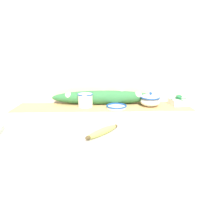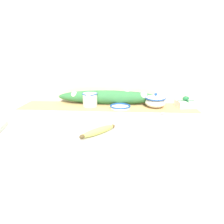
% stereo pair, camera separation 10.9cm
% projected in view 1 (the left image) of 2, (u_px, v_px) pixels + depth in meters
% --- Properties ---
extents(countertop, '(1.30, 0.71, 0.89)m').
position_uv_depth(countertop, '(104.00, 183.00, 1.29)').
color(countertop, '#B7B2AD').
rests_on(countertop, ground_plane).
extents(back_wall, '(2.10, 0.04, 2.40)m').
position_uv_depth(back_wall, '(103.00, 60.00, 1.42)').
color(back_wall, beige).
rests_on(back_wall, ground_plane).
extents(table_runner, '(1.19, 0.23, 0.00)m').
position_uv_depth(table_runner, '(103.00, 107.00, 1.37)').
color(table_runner, tan).
rests_on(table_runner, countertop).
extents(cream_pitcher, '(0.10, 0.12, 0.09)m').
position_uv_depth(cream_pitcher, '(85.00, 100.00, 1.36)').
color(cream_pitcher, white).
rests_on(cream_pitcher, countertop).
extents(sugar_bowl, '(0.14, 0.14, 0.10)m').
position_uv_depth(sugar_bowl, '(150.00, 100.00, 1.37)').
color(sugar_bowl, white).
rests_on(sugar_bowl, countertop).
extents(small_dish, '(0.14, 0.14, 0.02)m').
position_uv_depth(small_dish, '(116.00, 106.00, 1.34)').
color(small_dish, white).
rests_on(small_dish, countertop).
extents(banana, '(0.16, 0.17, 0.03)m').
position_uv_depth(banana, '(103.00, 132.00, 0.92)').
color(banana, '#CCD156').
rests_on(banana, countertop).
extents(spoon, '(0.16, 0.08, 0.01)m').
position_uv_depth(spoon, '(158.00, 112.00, 1.24)').
color(spoon, '#B7B7BC').
rests_on(spoon, countertop).
extents(gift_box, '(0.13, 0.12, 0.07)m').
position_uv_depth(gift_box, '(178.00, 102.00, 1.40)').
color(gift_box, silver).
rests_on(gift_box, countertop).
extents(poinsettia_garland, '(0.73, 0.11, 0.10)m').
position_uv_depth(poinsettia_garland, '(103.00, 97.00, 1.42)').
color(poinsettia_garland, '#2D6B38').
rests_on(poinsettia_garland, countertop).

